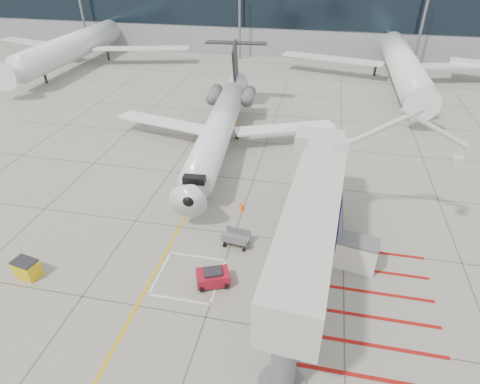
% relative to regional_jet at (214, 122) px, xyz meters
% --- Properties ---
extents(ground_plane, '(260.00, 260.00, 0.00)m').
position_rel_regional_jet_xyz_m(ground_plane, '(4.37, -15.10, -4.08)').
color(ground_plane, gray).
rests_on(ground_plane, ground).
extents(regional_jet, '(27.12, 33.04, 8.17)m').
position_rel_regional_jet_xyz_m(regional_jet, '(0.00, 0.00, 0.00)').
color(regional_jet, white).
rests_on(regional_jet, ground_plane).
extents(jet_bridge, '(11.24, 21.19, 8.21)m').
position_rel_regional_jet_xyz_m(jet_bridge, '(9.78, -15.54, 0.02)').
color(jet_bridge, beige).
rests_on(jet_bridge, ground_plane).
extents(pushback_tug, '(2.41, 1.98, 1.21)m').
position_rel_regional_jet_xyz_m(pushback_tug, '(4.10, -16.38, -3.48)').
color(pushback_tug, maroon).
rests_on(pushback_tug, ground_plane).
extents(spill_bin, '(1.64, 1.25, 1.29)m').
position_rel_regional_jet_xyz_m(spill_bin, '(-8.03, -18.15, -3.44)').
color(spill_bin, gold).
rests_on(spill_bin, ground_plane).
extents(baggage_cart, '(2.01, 1.42, 1.18)m').
position_rel_regional_jet_xyz_m(baggage_cart, '(4.74, -12.30, -3.49)').
color(baggage_cart, slate).
rests_on(baggage_cart, ground_plane).
extents(ground_power_unit, '(2.96, 2.08, 2.14)m').
position_rel_regional_jet_xyz_m(ground_power_unit, '(13.07, -12.75, -3.01)').
color(ground_power_unit, silver).
rests_on(ground_power_unit, ground_plane).
extents(cone_nose, '(0.41, 0.41, 0.57)m').
position_rel_regional_jet_xyz_m(cone_nose, '(4.13, -7.61, -3.80)').
color(cone_nose, orange).
rests_on(cone_nose, ground_plane).
extents(cone_side, '(0.38, 0.38, 0.53)m').
position_rel_regional_jet_xyz_m(cone_side, '(4.29, -7.96, -3.82)').
color(cone_side, '#F4580C').
rests_on(cone_side, ground_plane).
extents(terminal_building, '(180.00, 28.00, 14.00)m').
position_rel_regional_jet_xyz_m(terminal_building, '(14.37, 54.90, 2.92)').
color(terminal_building, gray).
rests_on(terminal_building, ground_plane).
extents(terminal_glass_band, '(180.00, 0.10, 6.00)m').
position_rel_regional_jet_xyz_m(terminal_glass_band, '(14.37, 40.85, 3.92)').
color(terminal_glass_band, black).
rests_on(terminal_glass_band, ground_plane).
extents(bg_aircraft_b, '(36.30, 40.33, 12.10)m').
position_rel_regional_jet_xyz_m(bg_aircraft_b, '(-31.45, 30.90, 1.96)').
color(bg_aircraft_b, silver).
rests_on(bg_aircraft_b, ground_plane).
extents(bg_aircraft_c, '(35.66, 39.63, 11.89)m').
position_rel_regional_jet_xyz_m(bg_aircraft_c, '(20.62, 30.90, 1.86)').
color(bg_aircraft_c, silver).
rests_on(bg_aircraft_c, ground_plane).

